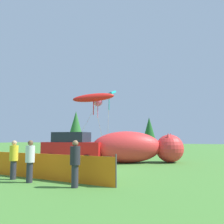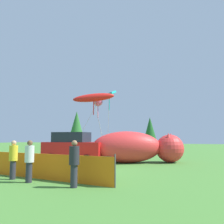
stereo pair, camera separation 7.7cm
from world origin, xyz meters
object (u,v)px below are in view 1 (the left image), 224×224
parked_car (73,148)px  kite_teal_diamond (109,95)px  folding_chair (105,165)px  kite_pink_octopus (98,102)px  kite_red_lizard (94,98)px  spectator_in_green_shirt (30,159)px  inflatable_cat (136,148)px  spectator_in_blue_shirt (14,158)px  spectator_in_yellow_shirt (75,162)px

parked_car → kite_teal_diamond: bearing=51.4°
folding_chair → parked_car: bearing=-125.8°
kite_pink_octopus → kite_red_lizard: bearing=-81.0°
spectator_in_green_shirt → kite_teal_diamond: 10.94m
parked_car → folding_chair: size_ratio=4.70×
inflatable_cat → spectator_in_blue_shirt: (-2.83, -8.68, -0.12)m
spectator_in_green_shirt → spectator_in_blue_shirt: 1.21m
folding_chair → spectator_in_yellow_shirt: 2.24m
spectator_in_green_shirt → spectator_in_blue_shirt: size_ratio=1.01×
spectator_in_green_shirt → spectator_in_yellow_shirt: size_ratio=0.99×
spectator_in_blue_shirt → kite_teal_diamond: 10.60m
kite_red_lizard → parked_car: bearing=-137.6°
spectator_in_blue_shirt → kite_pink_octopus: kite_pink_octopus is taller
spectator_in_green_shirt → kite_red_lizard: (-1.47, 8.46, 3.83)m
parked_car → spectator_in_yellow_shirt: (4.73, -7.63, -0.14)m
kite_teal_diamond → kite_pink_octopus: kite_teal_diamond is taller
parked_car → folding_chair: 7.34m
kite_teal_diamond → kite_red_lizard: size_ratio=1.05×
spectator_in_blue_shirt → spectator_in_yellow_shirt: (3.34, -0.49, 0.02)m
inflatable_cat → kite_red_lizard: kite_red_lizard is taller
inflatable_cat → folding_chair: bearing=-111.6°
folding_chair → kite_pink_octopus: size_ratio=0.19×
parked_car → inflatable_cat: size_ratio=0.70×
spectator_in_green_shirt → kite_teal_diamond: (-0.89, 10.04, 4.24)m
spectator_in_yellow_shirt → inflatable_cat: bearing=93.2°
spectator_in_yellow_shirt → kite_pink_octopus: kite_pink_octopus is taller
inflatable_cat → spectator_in_green_shirt: size_ratio=3.84×
spectator_in_green_shirt → folding_chair: bearing=40.7°
inflatable_cat → spectator_in_yellow_shirt: (0.52, -9.17, -0.10)m
parked_car → kite_pink_octopus: size_ratio=0.91×
inflatable_cat → spectator_in_green_shirt: (-1.67, -9.01, -0.11)m
inflatable_cat → spectator_in_yellow_shirt: bearing=-114.2°
inflatable_cat → kite_teal_diamond: 4.97m
parked_car → kite_teal_diamond: kite_teal_diamond is taller
parked_car → kite_red_lizard: bearing=36.7°
spectator_in_yellow_shirt → kite_teal_diamond: kite_teal_diamond is taller
spectator_in_yellow_shirt → kite_red_lizard: 10.11m
spectator_in_yellow_shirt → kite_teal_diamond: (-3.07, 10.20, 4.23)m
folding_chair → inflatable_cat: 7.01m
spectator_in_blue_shirt → kite_teal_diamond: size_ratio=0.30×
inflatable_cat → spectator_in_blue_shirt: 9.13m
folding_chair → kite_teal_diamond: (-3.27, 8.00, 4.59)m
spectator_in_blue_shirt → kite_pink_octopus: size_ratio=0.33×
folding_chair → spectator_in_blue_shirt: spectator_in_blue_shirt is taller
folding_chair → inflatable_cat: size_ratio=0.15×
parked_car → spectator_in_green_shirt: parked_car is taller
spectator_in_blue_shirt → kite_red_lizard: size_ratio=0.31×
kite_teal_diamond → parked_car: bearing=-122.8°
folding_chair → kite_red_lizard: (-3.85, 6.41, 4.18)m
spectator_in_yellow_shirt → kite_teal_diamond: bearing=106.8°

